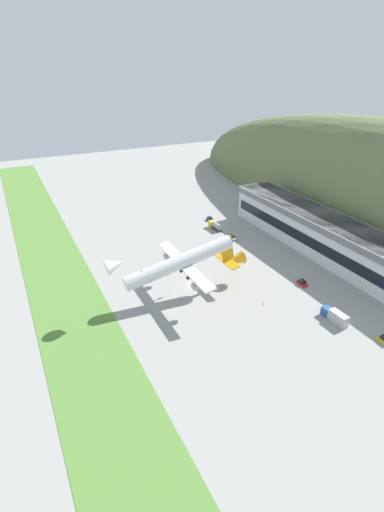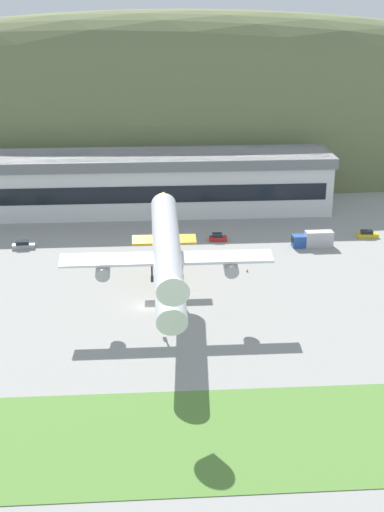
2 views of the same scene
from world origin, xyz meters
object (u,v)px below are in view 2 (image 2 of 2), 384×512
Objects in this scene: service_car_3 at (218,238)px; traffic_cone_1 at (101,257)px; service_car_2 at (367,234)px; traffic_cone_0 at (247,270)px; service_car_1 at (23,245)px; fuel_truck at (313,239)px; cargo_airplane at (167,255)px; terminal_building at (138,179)px.

service_car_3 is 25.63m from traffic_cone_1.
service_car_2 is 33.38m from traffic_cone_0.
service_car_3 is at bearing 2.66° from service_car_1.
service_car_1 reaches higher than traffic_cone_1.
service_car_3 is 0.44× the size of fuel_truck.
service_car_1 is 46.62m from traffic_cone_0.
service_car_1 is 8.10× the size of traffic_cone_1.
fuel_truck is (31.07, 31.91, -9.48)m from cargo_airplane.
service_car_2 is (43.89, 36.75, -10.36)m from cargo_airplane.
service_car_1 is 40.15m from service_car_3.
service_car_2 is 1.20× the size of service_car_3.
terminal_building reaches higher than fuel_truck.
service_car_2 is 7.68× the size of traffic_cone_0.
service_car_1 is at bearing -134.35° from terminal_building.
traffic_cone_1 is (-27.83, 8.85, 0.00)m from traffic_cone_0.
cargo_airplane reaches higher than terminal_building.
cargo_airplane is (4.84, -58.78, 3.19)m from terminal_building.
service_car_2 is 32.06m from service_car_3.
cargo_airplane is at bearing -107.88° from service_car_3.
traffic_cone_0 is at bearing -17.64° from traffic_cone_1.
terminal_building is at bearing 94.71° from cargo_airplane.
terminal_building reaches higher than traffic_cone_0.
service_car_1 is 8.10× the size of traffic_cone_0.
traffic_cone_0 is at bearing -77.96° from service_car_3.
service_car_3 reaches higher than traffic_cone_0.
terminal_building is at bearing 127.06° from service_car_3.
service_car_2 is 0.53× the size of fuel_truck.
traffic_cone_0 is 29.20m from traffic_cone_1.
fuel_truck reaches higher than service_car_3.
cargo_airplane reaches higher than service_car_2.
traffic_cone_0 is (20.45, -39.74, -7.52)m from terminal_building.
terminal_building is 32.64m from traffic_cone_1.
terminal_building is 45.32m from traffic_cone_0.
service_car_2 reaches higher than traffic_cone_0.
fuel_truck is at bearing -36.81° from terminal_building.
terminal_building is 19.31× the size of service_car_1.
service_car_1 is at bearing 160.21° from traffic_cone_0.
traffic_cone_1 is (-43.30, -4.01, -1.22)m from fuel_truck.
service_car_1 is at bearing 177.18° from fuel_truck.
terminal_building is 34.26m from service_car_1.
service_car_1 is (-23.42, -23.96, -7.14)m from terminal_building.
traffic_cone_0 and traffic_cone_1 have the same top height.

